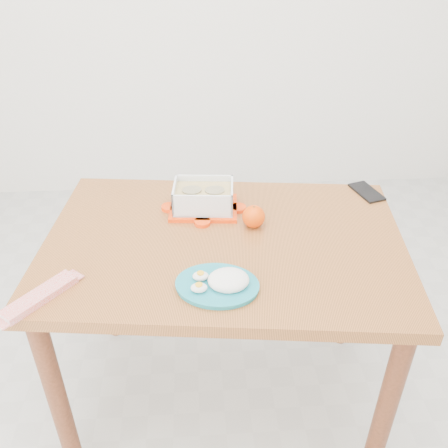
{
  "coord_description": "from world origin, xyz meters",
  "views": [
    {
      "loc": [
        -0.08,
        -1.18,
        1.66
      ],
      "look_at": [
        0.0,
        0.08,
        0.81
      ],
      "focal_mm": 40.0,
      "sensor_mm": 36.0,
      "label": 1
    }
  ],
  "objects": [
    {
      "name": "orange_fruit",
      "position": [
        0.1,
        0.15,
        0.79
      ],
      "size": [
        0.07,
        0.07,
        0.07
      ],
      "primitive_type": "sphere",
      "color": "#FD4105",
      "rests_on": "dining_table"
    },
    {
      "name": "candy_bar",
      "position": [
        -0.5,
        -0.16,
        0.76
      ],
      "size": [
        0.18,
        0.2,
        0.02
      ],
      "primitive_type": "cube",
      "rotation": [
        0.0,
        0.0,
        0.86
      ],
      "color": "red",
      "rests_on": "dining_table"
    },
    {
      "name": "smartphone",
      "position": [
        0.53,
        0.34,
        0.75
      ],
      "size": [
        0.11,
        0.15,
        0.01
      ],
      "primitive_type": "cube",
      "rotation": [
        0.0,
        0.0,
        0.3
      ],
      "color": "black",
      "rests_on": "dining_table"
    },
    {
      "name": "rice_plate",
      "position": [
        -0.02,
        -0.14,
        0.77
      ],
      "size": [
        0.27,
        0.27,
        0.06
      ],
      "rotation": [
        0.0,
        0.0,
        -0.21
      ],
      "color": "teal",
      "rests_on": "dining_table"
    },
    {
      "name": "dining_table",
      "position": [
        0.0,
        0.08,
        0.64
      ],
      "size": [
        1.2,
        0.87,
        0.75
      ],
      "rotation": [
        0.0,
        0.0,
        -0.11
      ],
      "color": "#AF6331",
      "rests_on": "ground"
    },
    {
      "name": "ground",
      "position": [
        0.0,
        0.0,
        0.0
      ],
      "size": [
        3.5,
        3.5,
        0.0
      ],
      "primitive_type": "plane",
      "color": "#B7B7B2",
      "rests_on": "ground"
    },
    {
      "name": "food_container",
      "position": [
        -0.05,
        0.26,
        0.8
      ],
      "size": [
        0.24,
        0.19,
        0.1
      ],
      "rotation": [
        0.0,
        0.0,
        -0.08
      ],
      "color": "#FF3C07",
      "rests_on": "dining_table"
    }
  ]
}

